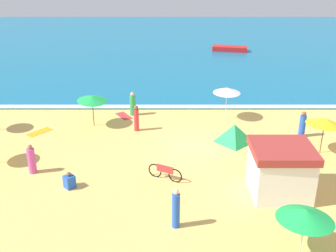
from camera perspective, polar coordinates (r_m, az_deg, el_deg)
ground_plane at (r=23.14m, az=3.66°, el=-2.93°), size 60.00×60.00×0.00m
ocean_water at (r=49.81m, az=1.69°, el=11.38°), size 60.00×44.00×0.10m
wave_breaker_foam at (r=28.89m, az=2.92°, el=2.74°), size 57.00×0.70×0.01m
lifeguard_cabana at (r=18.94m, az=15.36°, el=-5.94°), size 2.69×2.57×2.36m
beach_umbrella_0 at (r=26.55m, az=8.15°, el=4.96°), size 2.07×2.08×2.19m
beach_umbrella_4 at (r=23.25m, az=20.97°, el=0.61°), size 2.66×2.65×2.12m
beach_umbrella_5 at (r=25.72m, az=-10.61°, el=3.80°), size 2.63×2.63×2.07m
beach_umbrella_6 at (r=15.32m, az=18.59°, el=-11.64°), size 2.85×2.86×1.97m
beach_tent at (r=23.77m, az=9.17°, el=-1.00°), size 1.80×1.86×1.10m
parked_bicycle at (r=19.77m, az=-0.48°, el=-6.45°), size 1.65×0.89×0.76m
beachgoer_2 at (r=21.29m, az=-18.56°, el=-4.51°), size 0.48×0.48×1.53m
beachgoer_4 at (r=24.99m, az=-4.50°, el=1.08°), size 0.42×0.42×1.63m
beachgoer_5 at (r=25.40m, az=18.19°, el=0.16°), size 0.43×0.43×1.58m
beachgoer_6 at (r=19.68m, az=-13.65°, el=-7.49°), size 0.63×0.63×0.81m
beachgoer_7 at (r=16.39m, az=1.06°, el=-11.53°), size 0.44×0.44×1.72m
beachgoer_8 at (r=27.46m, az=-5.01°, el=3.00°), size 0.48×0.48×1.61m
beach_towel_0 at (r=24.78m, az=17.42°, el=-2.17°), size 1.61×1.33×0.01m
beach_towel_2 at (r=26.16m, az=-17.54°, el=-0.83°), size 1.49×1.61×0.01m
beach_towel_3 at (r=27.59m, az=-6.23°, el=1.41°), size 1.31×1.59×0.01m
small_boat_0 at (r=46.29m, az=8.56°, el=10.63°), size 3.95×2.06×0.52m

